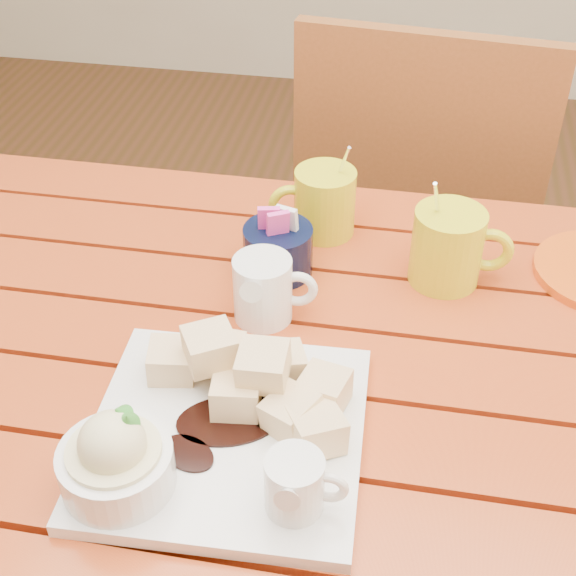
% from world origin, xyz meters
% --- Properties ---
extents(table, '(1.20, 0.79, 0.75)m').
position_xyz_m(table, '(0.00, 0.00, 0.64)').
color(table, '#A93315').
rests_on(table, ground).
extents(dessert_plate, '(0.30, 0.30, 0.11)m').
position_xyz_m(dessert_plate, '(-0.04, -0.16, 0.78)').
color(dessert_plate, white).
rests_on(dessert_plate, table).
extents(coffee_mug_left, '(0.12, 0.09, 0.14)m').
position_xyz_m(coffee_mug_left, '(0.01, 0.27, 0.80)').
color(coffee_mug_left, yellow).
rests_on(coffee_mug_left, table).
extents(coffee_mug_right, '(0.13, 0.09, 0.15)m').
position_xyz_m(coffee_mug_right, '(0.19, 0.18, 0.80)').
color(coffee_mug_right, yellow).
rests_on(coffee_mug_right, table).
extents(cream_pitcher, '(0.10, 0.09, 0.09)m').
position_xyz_m(cream_pitcher, '(-0.03, 0.06, 0.80)').
color(cream_pitcher, white).
rests_on(cream_pitcher, table).
extents(sugar_caddy, '(0.09, 0.09, 0.10)m').
position_xyz_m(sugar_caddy, '(-0.03, 0.16, 0.79)').
color(sugar_caddy, black).
rests_on(sugar_caddy, table).
extents(chair_far, '(0.49, 0.49, 0.94)m').
position_xyz_m(chair_far, '(0.15, 0.68, 0.53)').
color(chair_far, brown).
rests_on(chair_far, ground).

